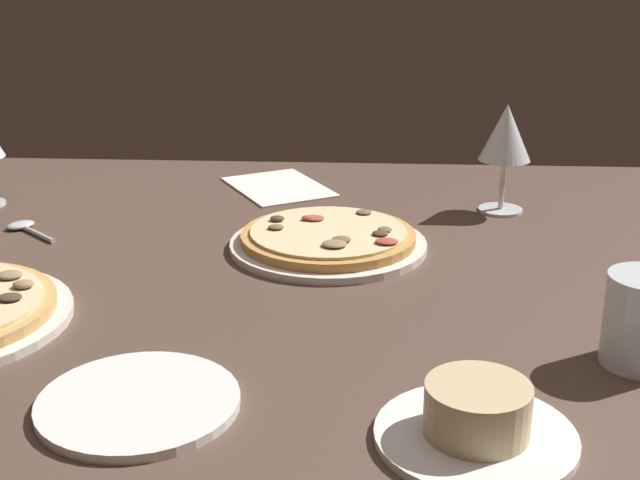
% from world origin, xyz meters
% --- Properties ---
extents(dining_table, '(1.50, 1.10, 0.04)m').
position_xyz_m(dining_table, '(0.00, 0.00, 0.02)').
color(dining_table, brown).
rests_on(dining_table, ground).
extents(pizza_main, '(0.26, 0.26, 0.03)m').
position_xyz_m(pizza_main, '(-0.02, -0.10, 0.05)').
color(pizza_main, silver).
rests_on(pizza_main, dining_table).
extents(ramekin_on_saucer, '(0.17, 0.17, 0.05)m').
position_xyz_m(ramekin_on_saucer, '(-0.16, 0.35, 0.06)').
color(ramekin_on_saucer, white).
rests_on(ramekin_on_saucer, dining_table).
extents(wine_glass_near, '(0.08, 0.08, 0.16)m').
position_xyz_m(wine_glass_near, '(-0.27, -0.28, 0.15)').
color(wine_glass_near, silver).
rests_on(wine_glass_near, dining_table).
extents(side_plate, '(0.18, 0.18, 0.01)m').
position_xyz_m(side_plate, '(0.13, 0.31, 0.04)').
color(side_plate, white).
rests_on(side_plate, dining_table).
extents(paper_menu, '(0.21, 0.22, 0.00)m').
position_xyz_m(paper_menu, '(0.08, -0.38, 0.04)').
color(paper_menu, white).
rests_on(paper_menu, dining_table).
extents(spoon, '(0.09, 0.09, 0.01)m').
position_xyz_m(spoon, '(0.41, -0.15, 0.04)').
color(spoon, silver).
rests_on(spoon, dining_table).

